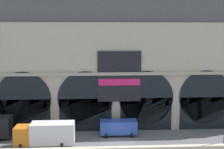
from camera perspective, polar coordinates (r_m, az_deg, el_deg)
ground_plane at (r=40.07m, az=1.28°, el=-13.11°), size 200.00×200.00×0.00m
station_building at (r=45.22m, az=0.57°, el=2.47°), size 46.66×5.77×20.70m
box_truck_midwest at (r=39.30m, az=-12.72°, el=-11.11°), size 7.50×2.91×3.12m
van_center at (r=42.32m, az=1.26°, el=-10.13°), size 5.20×2.48×2.20m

